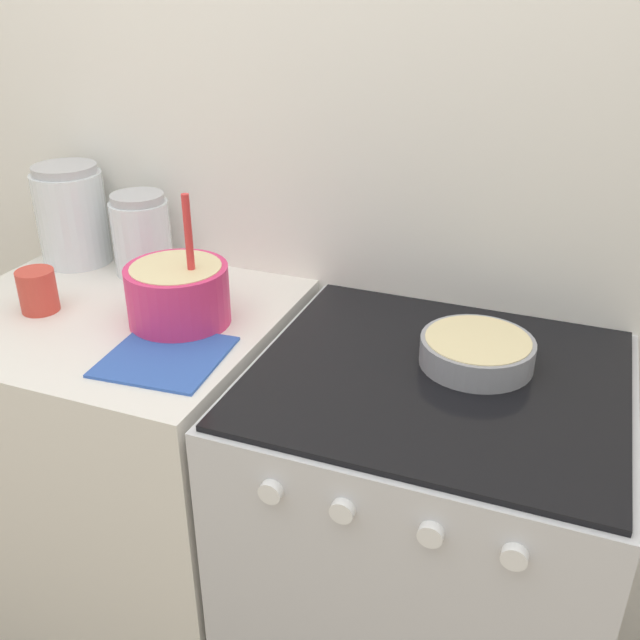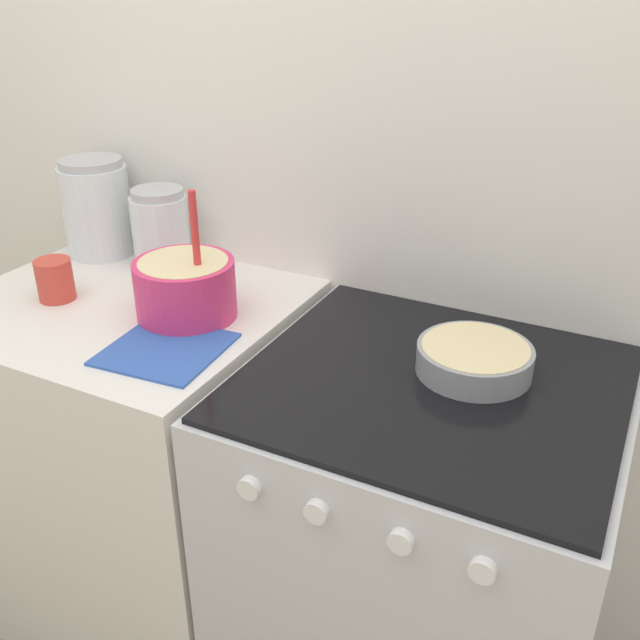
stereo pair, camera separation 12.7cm
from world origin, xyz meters
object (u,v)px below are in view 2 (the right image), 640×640
object	(u,v)px
tin_can	(55,280)
mixing_bowl	(185,285)
baking_pan	(474,358)
stove	(417,562)
storage_jar_middle	(161,234)
storage_jar_left	(98,214)

from	to	relation	value
tin_can	mixing_bowl	bearing A→B (deg)	11.26
baking_pan	tin_can	size ratio (longest dim) A/B	2.29
baking_pan	stove	bearing A→B (deg)	-133.51
mixing_bowl	tin_can	xyz separation A→B (m)	(-0.32, -0.06, -0.03)
tin_can	storage_jar_middle	bearing A→B (deg)	71.18
stove	storage_jar_middle	size ratio (longest dim) A/B	4.58
stove	storage_jar_left	xyz separation A→B (m)	(-1.00, 0.22, 0.57)
baking_pan	storage_jar_middle	distance (m)	0.87
storage_jar_middle	tin_can	xyz separation A→B (m)	(-0.09, -0.27, -0.04)
storage_jar_left	storage_jar_middle	world-z (taller)	storage_jar_left
baking_pan	storage_jar_middle	xyz separation A→B (m)	(-0.85, 0.16, 0.06)
storage_jar_left	stove	bearing A→B (deg)	-12.41
stove	storage_jar_left	world-z (taller)	storage_jar_left
stove	storage_jar_middle	world-z (taller)	storage_jar_middle
storage_jar_middle	baking_pan	bearing A→B (deg)	-10.47
stove	storage_jar_middle	xyz separation A→B (m)	(-0.79, 0.22, 0.54)
mixing_bowl	baking_pan	distance (m)	0.63
stove	baking_pan	world-z (taller)	baking_pan
mixing_bowl	storage_jar_middle	distance (m)	0.31
mixing_bowl	tin_can	bearing A→B (deg)	-168.74
stove	mixing_bowl	bearing A→B (deg)	178.85
mixing_bowl	tin_can	world-z (taller)	mixing_bowl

